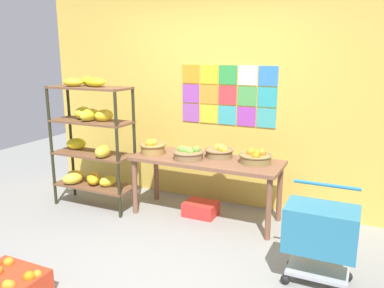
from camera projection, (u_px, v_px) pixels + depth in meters
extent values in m
plane|color=gray|center=(138.00, 261.00, 3.60)|extent=(9.42, 9.42, 0.00)
cube|color=gold|center=(210.00, 99.00, 4.83)|extent=(4.71, 0.06, 2.63)
cube|color=orange|center=(191.00, 74.00, 4.83)|extent=(0.23, 0.01, 0.23)
cube|color=gold|center=(209.00, 74.00, 4.73)|extent=(0.23, 0.01, 0.23)
cube|color=green|center=(228.00, 75.00, 4.63)|extent=(0.23, 0.01, 0.23)
cube|color=silver|center=(248.00, 75.00, 4.53)|extent=(0.23, 0.01, 0.23)
cube|color=blue|center=(268.00, 76.00, 4.43)|extent=(0.23, 0.01, 0.23)
cube|color=purple|center=(191.00, 94.00, 4.88)|extent=(0.23, 0.01, 0.23)
cube|color=orange|center=(209.00, 94.00, 4.78)|extent=(0.23, 0.01, 0.23)
cube|color=#CF383D|center=(227.00, 95.00, 4.68)|extent=(0.23, 0.01, 0.23)
cube|color=#499D4D|center=(247.00, 96.00, 4.58)|extent=(0.23, 0.01, 0.23)
cube|color=teal|center=(267.00, 97.00, 4.48)|extent=(0.23, 0.01, 0.23)
cube|color=#9D50AF|center=(191.00, 113.00, 4.94)|extent=(0.23, 0.01, 0.23)
cube|color=yellow|center=(209.00, 114.00, 4.84)|extent=(0.23, 0.01, 0.23)
cube|color=#3AA6B1|center=(227.00, 115.00, 4.74)|extent=(0.23, 0.01, 0.23)
cube|color=purple|center=(246.00, 117.00, 4.64)|extent=(0.23, 0.01, 0.23)
cube|color=teal|center=(266.00, 118.00, 4.54)|extent=(0.23, 0.01, 0.23)
cylinder|color=black|center=(51.00, 147.00, 4.77)|extent=(0.04, 0.04, 1.49)
cylinder|color=black|center=(118.00, 156.00, 4.36)|extent=(0.04, 0.04, 1.49)
cylinder|color=black|center=(71.00, 141.00, 5.07)|extent=(0.04, 0.04, 1.49)
cylinder|color=black|center=(135.00, 149.00, 4.67)|extent=(0.04, 0.04, 1.49)
cube|color=brown|center=(95.00, 185.00, 4.83)|extent=(1.02, 0.39, 0.03)
ellipsoid|color=yellow|center=(75.00, 174.00, 5.06)|extent=(0.23, 0.16, 0.10)
ellipsoid|color=gold|center=(73.00, 179.00, 4.82)|extent=(0.26, 0.28, 0.14)
ellipsoid|color=yellow|center=(108.00, 181.00, 4.74)|extent=(0.21, 0.24, 0.13)
ellipsoid|color=yellow|center=(93.00, 178.00, 4.83)|extent=(0.32, 0.33, 0.14)
cube|color=brown|center=(93.00, 154.00, 4.74)|extent=(1.02, 0.39, 0.02)
ellipsoid|color=gold|center=(103.00, 151.00, 4.52)|extent=(0.16, 0.23, 0.15)
ellipsoid|color=yellow|center=(76.00, 144.00, 4.90)|extent=(0.29, 0.25, 0.14)
cube|color=brown|center=(91.00, 122.00, 4.64)|extent=(1.02, 0.39, 0.02)
ellipsoid|color=yellow|center=(83.00, 113.00, 4.74)|extent=(0.26, 0.33, 0.15)
ellipsoid|color=yellow|center=(104.00, 115.00, 4.57)|extent=(0.23, 0.26, 0.14)
ellipsoid|color=yellow|center=(90.00, 115.00, 4.59)|extent=(0.17, 0.30, 0.15)
cube|color=brown|center=(89.00, 88.00, 4.55)|extent=(1.02, 0.39, 0.02)
ellipsoid|color=yellow|center=(95.00, 82.00, 4.50)|extent=(0.28, 0.17, 0.11)
ellipsoid|color=yellow|center=(73.00, 82.00, 4.55)|extent=(0.27, 0.23, 0.10)
ellipsoid|color=yellow|center=(87.00, 81.00, 4.69)|extent=(0.24, 0.22, 0.11)
cube|color=brown|center=(206.00, 160.00, 4.40)|extent=(1.72, 0.63, 0.04)
cylinder|color=brown|center=(135.00, 187.00, 4.58)|extent=(0.06, 0.06, 0.67)
cylinder|color=brown|center=(269.00, 209.00, 3.93)|extent=(0.06, 0.06, 0.67)
cylinder|color=brown|center=(156.00, 175.00, 5.03)|extent=(0.06, 0.06, 0.67)
cylinder|color=brown|center=(280.00, 193.00, 4.38)|extent=(0.06, 0.06, 0.67)
cylinder|color=olive|center=(255.00, 159.00, 4.23)|extent=(0.34, 0.34, 0.09)
torus|color=olive|center=(256.00, 155.00, 4.22)|extent=(0.36, 0.36, 0.02)
sphere|color=orange|center=(262.00, 152.00, 4.23)|extent=(0.09, 0.09, 0.09)
sphere|color=orange|center=(257.00, 153.00, 4.20)|extent=(0.09, 0.09, 0.09)
sphere|color=orange|center=(256.00, 156.00, 4.12)|extent=(0.09, 0.09, 0.09)
sphere|color=orange|center=(251.00, 152.00, 4.25)|extent=(0.10, 0.10, 0.10)
cylinder|color=olive|center=(219.00, 153.00, 4.46)|extent=(0.31, 0.31, 0.09)
torus|color=olive|center=(219.00, 150.00, 4.45)|extent=(0.33, 0.33, 0.03)
sphere|color=gold|center=(218.00, 148.00, 4.48)|extent=(0.10, 0.10, 0.10)
sphere|color=gold|center=(222.00, 149.00, 4.43)|extent=(0.09, 0.09, 0.09)
sphere|color=gold|center=(221.00, 149.00, 4.45)|extent=(0.08, 0.08, 0.08)
sphere|color=gold|center=(221.00, 148.00, 4.44)|extent=(0.11, 0.11, 0.11)
sphere|color=gold|center=(224.00, 150.00, 4.37)|extent=(0.08, 0.08, 0.08)
cylinder|color=olive|center=(153.00, 149.00, 4.60)|extent=(0.28, 0.28, 0.11)
torus|color=olive|center=(153.00, 145.00, 4.59)|extent=(0.31, 0.31, 0.03)
sphere|color=gold|center=(153.00, 143.00, 4.59)|extent=(0.09, 0.09, 0.09)
sphere|color=gold|center=(153.00, 143.00, 4.66)|extent=(0.09, 0.09, 0.09)
sphere|color=gold|center=(150.00, 143.00, 4.54)|extent=(0.11, 0.11, 0.11)
sphere|color=gold|center=(150.00, 143.00, 4.59)|extent=(0.09, 0.09, 0.09)
cylinder|color=olive|center=(188.00, 155.00, 4.37)|extent=(0.33, 0.33, 0.09)
torus|color=olive|center=(188.00, 152.00, 4.36)|extent=(0.35, 0.35, 0.02)
sphere|color=#6EB144|center=(189.00, 151.00, 4.36)|extent=(0.09, 0.09, 0.09)
sphere|color=#78BC3D|center=(191.00, 152.00, 4.33)|extent=(0.07, 0.07, 0.07)
sphere|color=#69BC3E|center=(185.00, 150.00, 4.38)|extent=(0.08, 0.08, 0.08)
sphere|color=#71B73C|center=(196.00, 149.00, 4.38)|extent=(0.08, 0.08, 0.08)
sphere|color=#6AB63C|center=(182.00, 149.00, 4.41)|extent=(0.09, 0.09, 0.09)
sphere|color=#6CBF33|center=(185.00, 151.00, 4.39)|extent=(0.07, 0.07, 0.07)
cube|color=red|center=(201.00, 209.00, 4.58)|extent=(0.38, 0.29, 0.16)
cube|color=red|center=(11.00, 285.00, 3.06)|extent=(0.54, 0.38, 0.20)
sphere|color=orange|center=(9.00, 262.00, 3.17)|extent=(0.08, 0.08, 0.08)
sphere|color=orange|center=(10.00, 286.00, 2.87)|extent=(0.09, 0.09, 0.09)
sphere|color=orange|center=(29.00, 277.00, 2.97)|extent=(0.09, 0.09, 0.09)
sphere|color=orange|center=(8.00, 285.00, 2.87)|extent=(0.08, 0.08, 0.08)
sphere|color=orange|center=(37.00, 275.00, 3.02)|extent=(0.08, 0.08, 0.08)
sphere|color=black|center=(285.00, 279.00, 3.23)|extent=(0.08, 0.08, 0.08)
sphere|color=black|center=(291.00, 264.00, 3.46)|extent=(0.08, 0.08, 0.08)
sphere|color=black|center=(348.00, 276.00, 3.27)|extent=(0.08, 0.08, 0.08)
cube|color=#A5A8AD|center=(317.00, 271.00, 3.24)|extent=(0.49, 0.28, 0.03)
cube|color=teal|center=(321.00, 229.00, 3.15)|extent=(0.57, 0.36, 0.37)
cylinder|color=teal|center=(327.00, 185.00, 3.26)|extent=(0.54, 0.03, 0.03)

